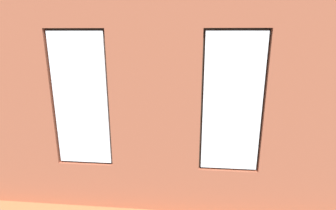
{
  "coord_description": "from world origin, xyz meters",
  "views": [
    {
      "loc": [
        -0.52,
        6.27,
        2.68
      ],
      "look_at": [
        0.03,
        0.4,
        1.05
      ],
      "focal_mm": 28.0,
      "sensor_mm": 36.0,
      "label": 1
    }
  ],
  "objects_px": {
    "potted_plant_corner_far_left": "(316,155)",
    "potted_plant_mid_room_small": "(188,113)",
    "couch_left": "(268,132)",
    "tv_flatscreen": "(58,106)",
    "potted_plant_corner_near_left": "(256,95)",
    "potted_plant_foreground_right": "(103,97)",
    "potted_plant_near_tv": "(62,137)",
    "candle_jar": "(150,123)",
    "couch_by_window": "(145,167)",
    "potted_plant_between_couches": "(222,147)",
    "coffee_table": "(167,126)",
    "table_plant_small": "(160,118)",
    "media_console": "(61,131)",
    "cup_ceramic": "(170,124)",
    "papasan_chair": "(178,103)",
    "remote_gray": "(167,123)",
    "potted_plant_by_left_couch": "(241,113)",
    "potted_plant_beside_window_right": "(50,147)"
  },
  "relations": [
    {
      "from": "tv_flatscreen",
      "to": "cup_ceramic",
      "type": "bearing_deg",
      "value": -176.13
    },
    {
      "from": "potted_plant_corner_near_left",
      "to": "cup_ceramic",
      "type": "bearing_deg",
      "value": 41.25
    },
    {
      "from": "couch_by_window",
      "to": "potted_plant_between_couches",
      "type": "relative_size",
      "value": 1.43
    },
    {
      "from": "remote_gray",
      "to": "potted_plant_beside_window_right",
      "type": "xyz_separation_m",
      "value": [
        1.91,
        2.11,
        0.23
      ]
    },
    {
      "from": "potted_plant_near_tv",
      "to": "remote_gray",
      "type": "bearing_deg",
      "value": -148.54
    },
    {
      "from": "coffee_table",
      "to": "potted_plant_mid_room_small",
      "type": "bearing_deg",
      "value": -120.09
    },
    {
      "from": "couch_by_window",
      "to": "cup_ceramic",
      "type": "bearing_deg",
      "value": -99.13
    },
    {
      "from": "couch_by_window",
      "to": "media_console",
      "type": "xyz_separation_m",
      "value": [
        2.46,
        -1.71,
        -0.04
      ]
    },
    {
      "from": "papasan_chair",
      "to": "coffee_table",
      "type": "bearing_deg",
      "value": 85.72
    },
    {
      "from": "cup_ceramic",
      "to": "table_plant_small",
      "type": "xyz_separation_m",
      "value": [
        0.28,
        -0.21,
        0.07
      ]
    },
    {
      "from": "coffee_table",
      "to": "potted_plant_mid_room_small",
      "type": "relative_size",
      "value": 2.01
    },
    {
      "from": "potted_plant_near_tv",
      "to": "table_plant_small",
      "type": "bearing_deg",
      "value": -144.41
    },
    {
      "from": "couch_left",
      "to": "tv_flatscreen",
      "type": "relative_size",
      "value": 1.98
    },
    {
      "from": "potted_plant_near_tv",
      "to": "potted_plant_mid_room_small",
      "type": "bearing_deg",
      "value": -140.34
    },
    {
      "from": "media_console",
      "to": "potted_plant_mid_room_small",
      "type": "distance_m",
      "value": 3.4
    },
    {
      "from": "cup_ceramic",
      "to": "tv_flatscreen",
      "type": "height_order",
      "value": "tv_flatscreen"
    },
    {
      "from": "potted_plant_corner_far_left",
      "to": "potted_plant_mid_room_small",
      "type": "height_order",
      "value": "potted_plant_corner_far_left"
    },
    {
      "from": "table_plant_small",
      "to": "potted_plant_foreground_right",
      "type": "height_order",
      "value": "potted_plant_foreground_right"
    },
    {
      "from": "papasan_chair",
      "to": "potted_plant_corner_far_left",
      "type": "distance_m",
      "value": 4.92
    },
    {
      "from": "potted_plant_beside_window_right",
      "to": "remote_gray",
      "type": "bearing_deg",
      "value": -132.2
    },
    {
      "from": "potted_plant_between_couches",
      "to": "potted_plant_by_left_couch",
      "type": "distance_m",
      "value": 3.6
    },
    {
      "from": "candle_jar",
      "to": "tv_flatscreen",
      "type": "xyz_separation_m",
      "value": [
        2.25,
        0.19,
        0.42
      ]
    },
    {
      "from": "cup_ceramic",
      "to": "potted_plant_foreground_right",
      "type": "relative_size",
      "value": 0.07
    },
    {
      "from": "potted_plant_beside_window_right",
      "to": "potted_plant_corner_far_left",
      "type": "height_order",
      "value": "potted_plant_corner_far_left"
    },
    {
      "from": "remote_gray",
      "to": "coffee_table",
      "type": "bearing_deg",
      "value": -30.94
    },
    {
      "from": "papasan_chair",
      "to": "potted_plant_by_left_couch",
      "type": "xyz_separation_m",
      "value": [
        -1.95,
        0.62,
        -0.09
      ]
    },
    {
      "from": "papasan_chair",
      "to": "potted_plant_by_left_couch",
      "type": "relative_size",
      "value": 2.04
    },
    {
      "from": "couch_left",
      "to": "potted_plant_foreground_right",
      "type": "relative_size",
      "value": 1.8
    },
    {
      "from": "potted_plant_corner_far_left",
      "to": "media_console",
      "type": "bearing_deg",
      "value": -18.8
    },
    {
      "from": "candle_jar",
      "to": "potted_plant_foreground_right",
      "type": "bearing_deg",
      "value": -48.29
    },
    {
      "from": "couch_left",
      "to": "papasan_chair",
      "type": "height_order",
      "value": "couch_left"
    },
    {
      "from": "coffee_table",
      "to": "papasan_chair",
      "type": "height_order",
      "value": "papasan_chair"
    },
    {
      "from": "remote_gray",
      "to": "potted_plant_mid_room_small",
      "type": "distance_m",
      "value": 1.02
    },
    {
      "from": "potted_plant_near_tv",
      "to": "potted_plant_mid_room_small",
      "type": "height_order",
      "value": "potted_plant_near_tv"
    },
    {
      "from": "potted_plant_between_couches",
      "to": "couch_by_window",
      "type": "bearing_deg",
      "value": 2.08
    },
    {
      "from": "potted_plant_corner_near_left",
      "to": "potted_plant_foreground_right",
      "type": "bearing_deg",
      "value": 0.59
    },
    {
      "from": "couch_by_window",
      "to": "potted_plant_foreground_right",
      "type": "xyz_separation_m",
      "value": [
        2.16,
        -4.09,
        0.28
      ]
    },
    {
      "from": "potted_plant_near_tv",
      "to": "potted_plant_foreground_right",
      "type": "bearing_deg",
      "value": -85.82
    },
    {
      "from": "couch_left",
      "to": "potted_plant_foreground_right",
      "type": "xyz_separation_m",
      "value": [
        4.86,
        -2.05,
        0.28
      ]
    },
    {
      "from": "candle_jar",
      "to": "tv_flatscreen",
      "type": "bearing_deg",
      "value": 4.75
    },
    {
      "from": "candle_jar",
      "to": "remote_gray",
      "type": "height_order",
      "value": "candle_jar"
    },
    {
      "from": "tv_flatscreen",
      "to": "potted_plant_near_tv",
      "type": "xyz_separation_m",
      "value": [
        -0.55,
        0.99,
        -0.39
      ]
    },
    {
      "from": "coffee_table",
      "to": "media_console",
      "type": "relative_size",
      "value": 1.28
    },
    {
      "from": "candle_jar",
      "to": "tv_flatscreen",
      "type": "height_order",
      "value": "tv_flatscreen"
    },
    {
      "from": "cup_ceramic",
      "to": "potted_plant_between_couches",
      "type": "distance_m",
      "value": 2.15
    },
    {
      "from": "coffee_table",
      "to": "tv_flatscreen",
      "type": "xyz_separation_m",
      "value": [
        2.66,
        0.3,
        0.54
      ]
    },
    {
      "from": "potted_plant_beside_window_right",
      "to": "potted_plant_mid_room_small",
      "type": "xyz_separation_m",
      "value": [
        -2.42,
        -2.99,
        -0.22
      ]
    },
    {
      "from": "coffee_table",
      "to": "potted_plant_by_left_couch",
      "type": "xyz_separation_m",
      "value": [
        -2.1,
        -1.48,
        -0.06
      ]
    },
    {
      "from": "couch_by_window",
      "to": "table_plant_small",
      "type": "xyz_separation_m",
      "value": [
        -0.03,
        -2.12,
        0.24
      ]
    },
    {
      "from": "potted_plant_between_couches",
      "to": "cup_ceramic",
      "type": "bearing_deg",
      "value": -60.2
    }
  ]
}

